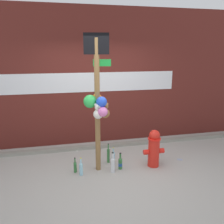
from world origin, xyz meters
The scene contains 13 objects.
ground_plane centered at (0.00, 0.00, 0.00)m, with size 14.00×14.00×0.00m, color #9E9B93.
building_wall centered at (0.00, 1.85, 1.63)m, with size 10.00×0.21×3.25m.
curb_strip centered at (0.00, 1.35, 0.04)m, with size 8.00×0.12×0.08m, color gray.
memorial_post centered at (-0.18, 0.27, 1.44)m, with size 0.51×0.51×2.55m.
fire_hydrant centered at (0.93, 0.20, 0.38)m, with size 0.42×0.26×0.76m.
bottle_0 centered at (0.16, 0.47, 0.14)m, with size 0.06×0.06×0.35m.
bottle_1 centered at (0.25, 0.22, 0.12)m, with size 0.08×0.08×0.34m.
bottle_2 centered at (-0.53, 0.15, 0.14)m, with size 0.07×0.07×0.35m.
bottle_3 centered at (-0.63, 0.28, 0.12)m, with size 0.06×0.06×0.30m.
bottle_4 centered at (0.07, 0.12, 0.16)m, with size 0.08×0.08×0.41m.
bottle_5 centered at (0.08, 0.55, 0.17)m, with size 0.06×0.06×0.41m.
litter_0 centered at (1.59, 0.33, 0.00)m, with size 0.11×0.08×0.01m, color #8C99B2.
litter_1 centered at (-0.53, 1.31, 0.00)m, with size 0.11×0.08×0.01m, color silver.
Camera 1 is at (-0.86, -3.89, 2.25)m, focal length 38.15 mm.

